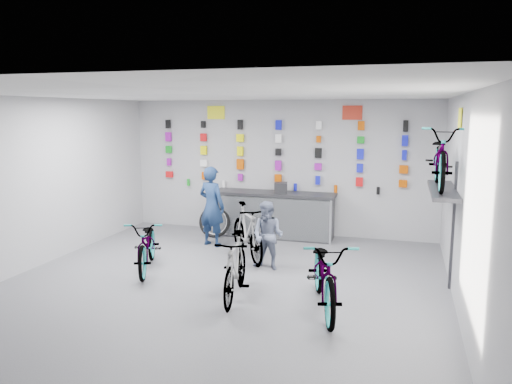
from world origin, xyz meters
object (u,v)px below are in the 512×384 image
(counter, at_px, (274,215))
(bike_service, at_px, (247,232))
(bike_center, at_px, (235,267))
(bike_left, at_px, (148,244))
(bike_right, at_px, (325,273))
(clerk, at_px, (212,206))
(customer, at_px, (268,236))

(counter, bearing_deg, bike_service, -91.50)
(bike_center, bearing_deg, bike_left, 147.90)
(bike_right, xyz_separation_m, clerk, (-2.77, 2.71, 0.30))
(bike_left, bearing_deg, bike_service, 16.52)
(counter, distance_m, bike_left, 3.26)
(bike_center, relative_size, bike_service, 0.93)
(bike_service, relative_size, customer, 1.45)
(bike_right, bearing_deg, customer, 113.12)
(bike_left, bearing_deg, counter, 41.02)
(counter, distance_m, customer, 2.28)
(bike_center, bearing_deg, counter, 87.88)
(bike_right, height_order, clerk, clerk)
(counter, bearing_deg, bike_right, -65.25)
(bike_service, height_order, customer, customer)
(bike_left, height_order, bike_center, bike_center)
(bike_service, bearing_deg, bike_right, -83.81)
(bike_center, xyz_separation_m, bike_right, (1.33, -0.03, 0.04))
(bike_right, bearing_deg, clerk, 119.65)
(counter, relative_size, customer, 2.24)
(counter, xyz_separation_m, customer, (0.49, -2.23, 0.12))
(customer, bearing_deg, counter, 112.99)
(bike_center, distance_m, clerk, 3.07)
(bike_center, xyz_separation_m, clerk, (-1.44, 2.68, 0.34))
(bike_right, relative_size, customer, 1.67)
(bike_left, distance_m, bike_center, 2.08)
(counter, bearing_deg, customer, -77.68)
(counter, xyz_separation_m, bike_service, (-0.05, -1.76, 0.04))
(bike_left, xyz_separation_m, customer, (1.99, 0.67, 0.14))
(counter, xyz_separation_m, bike_right, (1.74, -3.76, 0.04))
(clerk, bearing_deg, bike_right, 151.83)
(bike_service, bearing_deg, bike_left, -177.25)
(clerk, bearing_deg, bike_service, 160.78)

